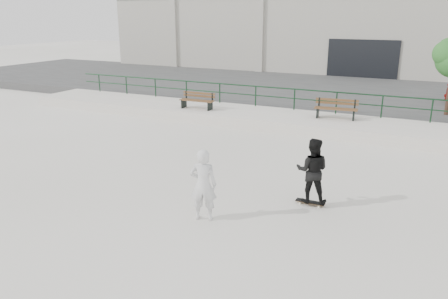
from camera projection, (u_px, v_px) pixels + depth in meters
The scene contains 10 objects.
ground at pixel (207, 208), 11.51m from camera, with size 120.00×120.00×0.00m, color #B9B6AA.
ledge at pixel (306, 123), 19.59m from camera, with size 30.00×3.00×0.50m, color silver.
parking_strip at pixel (344, 93), 26.90m from camera, with size 60.00×14.00×0.50m, color #3C3C3C.
railing at pixel (315, 96), 20.42m from camera, with size 28.00×0.06×1.03m.
commercial_building at pixel (381, 18), 37.64m from camera, with size 44.20×16.33×8.00m.
bench_left at pixel (197, 101), 21.20m from camera, with size 1.74×0.55×0.80m.
bench_right at pixel (336, 109), 19.21m from camera, with size 1.90×0.73×0.86m.
skateboard at pixel (310, 202), 11.72m from camera, with size 0.78×0.22×0.09m.
standing_skater at pixel (312, 171), 11.45m from camera, with size 0.86×0.67×1.76m, color black.
seated_skater at pixel (203, 185), 10.65m from camera, with size 0.67×0.44×1.83m, color silver.
Camera 1 is at (5.00, -9.28, 4.89)m, focal length 35.00 mm.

